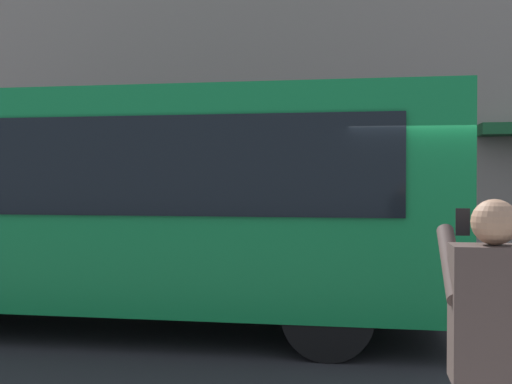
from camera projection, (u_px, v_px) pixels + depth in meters
The scene contains 3 objects.
ground_plane at pixel (456, 344), 7.50m from camera, with size 60.00×60.00×0.00m, color #232326.
red_bus at pixel (103, 200), 8.35m from camera, with size 9.05×2.54×3.08m.
pedestrian_photographer at pixel (494, 347), 3.02m from camera, with size 0.53×0.52×1.70m.
Camera 1 is at (1.11, 7.76, 1.94)m, focal length 44.36 mm.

